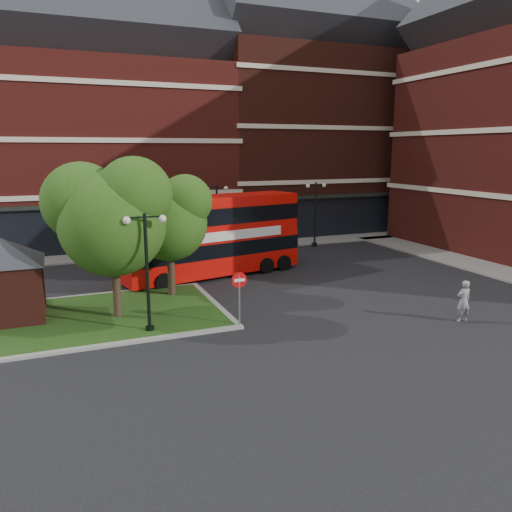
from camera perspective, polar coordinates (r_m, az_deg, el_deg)
name	(u,v)px	position (r m, az deg, el deg)	size (l,w,h in m)	color
ground	(273,318)	(22.71, 1.96, -7.12)	(120.00, 120.00, 0.00)	black
pavement_far	(184,250)	(37.86, -8.21, 0.66)	(44.00, 3.00, 0.12)	slate
pavement_side	(507,274)	(34.03, 26.78, -1.82)	(3.00, 28.00, 0.12)	slate
terrace_far_left	(61,156)	(43.60, -21.39, 10.64)	(26.00, 12.00, 14.00)	maroon
terrace_far_right	(306,144)	(49.17, 5.71, 12.63)	(18.00, 12.00, 16.00)	#471911
traffic_island	(83,318)	(23.78, -19.21, -6.74)	(12.60, 7.60, 0.15)	gray
kiosk	(5,271)	(24.25, -26.79, -1.50)	(6.51, 6.51, 3.60)	#471911
tree_island_west	(110,213)	(22.43, -16.40, 4.75)	(5.40, 4.71, 7.21)	#2D2116
tree_island_east	(167,215)	(25.39, -10.11, 4.59)	(4.46, 3.90, 6.29)	#2D2116
lamp_island	(147,267)	(20.58, -12.36, -1.23)	(1.72, 0.36, 5.00)	black
lamp_far_left	(217,215)	(36.04, -4.47, 4.64)	(1.72, 0.36, 5.00)	black
lamp_far_right	(315,211)	(39.18, 6.80, 5.18)	(1.72, 0.36, 5.00)	black
bus	(212,231)	(29.68, -5.05, 2.91)	(11.31, 4.83, 4.21)	red
woman	(464,301)	(23.86, 22.63, -4.77)	(0.68, 0.45, 1.87)	gray
car_silver	(182,244)	(37.21, -8.46, 1.35)	(1.49, 3.71, 1.26)	#B6B8BE
car_white	(244,238)	(38.60, -1.37, 2.10)	(1.67, 4.79, 1.58)	silver
no_entry_sign	(239,288)	(21.11, -1.94, -3.70)	(0.67, 0.08, 2.42)	slate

